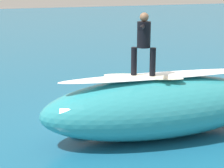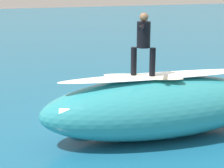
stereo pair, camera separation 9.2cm
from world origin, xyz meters
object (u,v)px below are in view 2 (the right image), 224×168
object	(u,v)px
surfboard_riding	(143,77)
surfboard_paddling	(86,117)
surfer_paddling	(83,112)
surfer_riding	(144,39)

from	to	relation	value
surfboard_riding	surfboard_paddling	xyz separation A→B (m)	(0.87, -2.13, -1.71)
surfboard_riding	surfer_paddling	xyz separation A→B (m)	(0.95, -2.22, -1.54)
surfboard_riding	surfer_paddling	world-z (taller)	surfboard_riding
surfer_riding	surfer_paddling	bearing A→B (deg)	-31.32
surfboard_paddling	surfboard_riding	bearing A→B (deg)	-18.03
surfer_riding	surfboard_paddling	world-z (taller)	surfer_riding
surfer_riding	surfboard_paddling	bearing A→B (deg)	-32.20
surfer_riding	surfer_paddling	world-z (taller)	surfer_riding
surfboard_riding	surfboard_paddling	bearing A→B (deg)	-32.20
surfer_riding	surfboard_paddling	distance (m)	3.56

